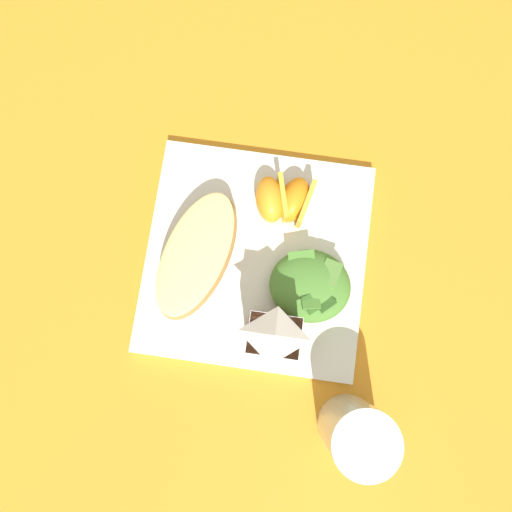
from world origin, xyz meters
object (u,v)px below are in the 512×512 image
Objects in this scene: green_salad_pile at (310,286)px; orange_wedge_middle at (271,199)px; white_plate at (256,258)px; drinking_clear_cup at (356,434)px; milk_carton at (273,335)px; orange_wedge_front at (295,200)px; cheesy_pizza_bread at (197,255)px.

orange_wedge_middle is at bearing -58.61° from green_salad_pile.
white_plate is 2.61× the size of drinking_clear_cup.
milk_carton is (-0.03, 0.09, 0.07)m from white_plate.
orange_wedge_front is 0.99× the size of orange_wedge_middle.
milk_carton is at bearing 59.44° from green_salad_pile.
drinking_clear_cup reaches higher than orange_wedge_front.
orange_wedge_middle is 0.30m from drinking_clear_cup.
milk_carton is (0.04, 0.06, 0.04)m from green_salad_pile.
green_salad_pile reaches higher than cheesy_pizza_bread.
cheesy_pizza_bread is 1.72× the size of drinking_clear_cup.
milk_carton is at bearing 87.81° from orange_wedge_front.
white_plate is 0.08m from orange_wedge_middle.
orange_wedge_middle is at bearing -63.32° from drinking_clear_cup.
cheesy_pizza_bread is (0.07, 0.01, 0.03)m from white_plate.
orange_wedge_middle is 0.63× the size of drinking_clear_cup.
green_salad_pile is (-0.07, 0.03, 0.03)m from white_plate.
orange_wedge_middle is (-0.01, -0.07, 0.03)m from white_plate.
cheesy_pizza_bread is 0.15m from green_salad_pile.
drinking_clear_cup is at bearing 113.49° from green_salad_pile.
cheesy_pizza_bread reaches higher than white_plate.
green_salad_pile is 0.18m from drinking_clear_cup.
green_salad_pile is at bearing 106.90° from orange_wedge_front.
white_plate is 4.15× the size of orange_wedge_middle.
green_salad_pile is at bearing -120.56° from milk_carton.
drinking_clear_cup is (-0.14, 0.19, 0.05)m from white_plate.
white_plate is at bearing -171.73° from cheesy_pizza_bread.
drinking_clear_cup is (-0.13, 0.26, 0.02)m from orange_wedge_middle.
green_salad_pile reaches higher than white_plate.
cheesy_pizza_bread is 0.28m from drinking_clear_cup.
orange_wedge_middle is at bearing -134.43° from cheesy_pizza_bread.
cheesy_pizza_bread is at bearing -39.99° from drinking_clear_cup.
orange_wedge_front reaches higher than white_plate.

